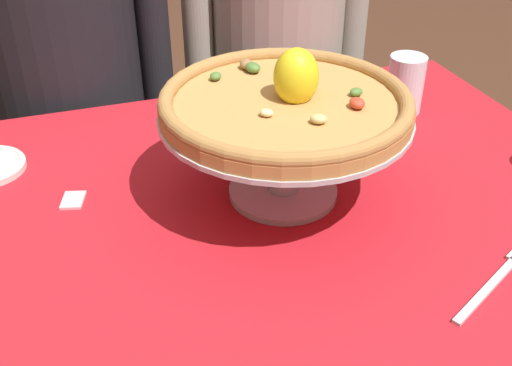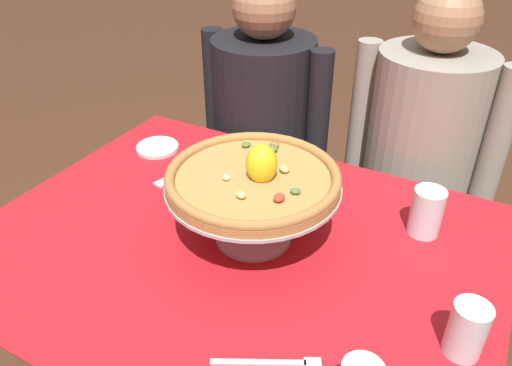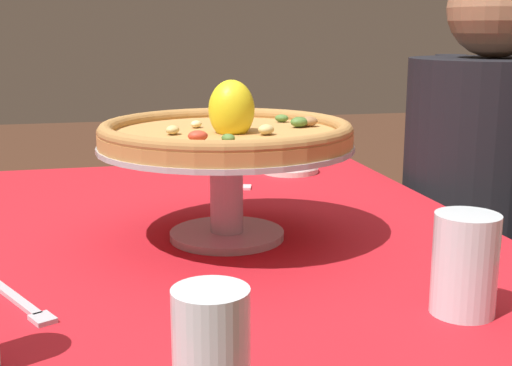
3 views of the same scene
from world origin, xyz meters
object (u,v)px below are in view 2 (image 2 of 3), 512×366
object	(u,v)px
pizza_stand	(253,201)
side_plate	(157,147)
sugar_packet	(164,182)
water_glass_side_right	(466,332)
water_glass_back_right	(426,214)
pizza	(254,177)
diner_right	(415,172)
dinner_fork	(273,363)
diner_left	(263,140)

from	to	relation	value
pizza_stand	side_plate	world-z (taller)	pizza_stand
sugar_packet	water_glass_side_right	bearing A→B (deg)	-13.39
pizza_stand	water_glass_back_right	xyz separation A→B (m)	(0.36, 0.22, -0.06)
pizza	water_glass_back_right	bearing A→B (deg)	31.37
pizza_stand	water_glass_back_right	distance (m)	0.43
sugar_packet	diner_right	xyz separation A→B (m)	(0.60, 0.61, -0.12)
water_glass_back_right	diner_right	bearing A→B (deg)	102.67
pizza_stand	dinner_fork	world-z (taller)	pizza_stand
diner_left	diner_right	size ratio (longest dim) A/B	0.99
side_plate	sugar_packet	world-z (taller)	side_plate
water_glass_side_right	side_plate	world-z (taller)	water_glass_side_right
side_plate	diner_right	world-z (taller)	diner_right
water_glass_back_right	dinner_fork	size ratio (longest dim) A/B	0.65
pizza_stand	side_plate	distance (m)	0.55
diner_left	diner_right	distance (m)	0.57
side_plate	diner_left	size ratio (longest dim) A/B	0.11
water_glass_back_right	diner_left	world-z (taller)	diner_left
water_glass_back_right	dinner_fork	distance (m)	0.55
pizza_stand	diner_right	xyz separation A→B (m)	(0.25, 0.71, -0.23)
dinner_fork	diner_left	world-z (taller)	diner_left
dinner_fork	sugar_packet	xyz separation A→B (m)	(-0.55, 0.40, -0.00)
side_plate	sugar_packet	bearing A→B (deg)	-47.48
dinner_fork	diner_right	world-z (taller)	diner_right
pizza	dinner_fork	xyz separation A→B (m)	(0.21, -0.31, -0.17)
dinner_fork	pizza_stand	bearing A→B (deg)	124.17
pizza_stand	water_glass_back_right	bearing A→B (deg)	31.36
water_glass_side_right	diner_right	world-z (taller)	diner_right
pizza	sugar_packet	world-z (taller)	pizza
pizza_stand	water_glass_back_right	size ratio (longest dim) A/B	3.30
water_glass_back_right	side_plate	distance (m)	0.85
water_glass_back_right	diner_right	world-z (taller)	diner_right
water_glass_side_right	dinner_fork	distance (m)	0.36
diner_right	dinner_fork	bearing A→B (deg)	-92.51
water_glass_back_right	diner_left	size ratio (longest dim) A/B	0.10
diner_right	pizza	bearing A→B (deg)	-109.54
pizza_stand	water_glass_back_right	world-z (taller)	pizza_stand
pizza	side_plate	distance (m)	0.57
pizza_stand	side_plate	bearing A→B (deg)	153.18
sugar_packet	diner_right	size ratio (longest dim) A/B	0.04
pizza	sugar_packet	bearing A→B (deg)	165.14
pizza	water_glass_back_right	distance (m)	0.44
pizza	diner_left	size ratio (longest dim) A/B	0.33
pizza_stand	dinner_fork	size ratio (longest dim) A/B	2.15
pizza	diner_left	world-z (taller)	diner_left
pizza	sugar_packet	distance (m)	0.40
water_glass_back_right	diner_left	xyz separation A→B (m)	(-0.68, 0.45, -0.17)
water_glass_back_right	diner_right	size ratio (longest dim) A/B	0.10
pizza	diner_right	world-z (taller)	diner_right
water_glass_back_right	dinner_fork	world-z (taller)	water_glass_back_right
side_plate	pizza	bearing A→B (deg)	-26.69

